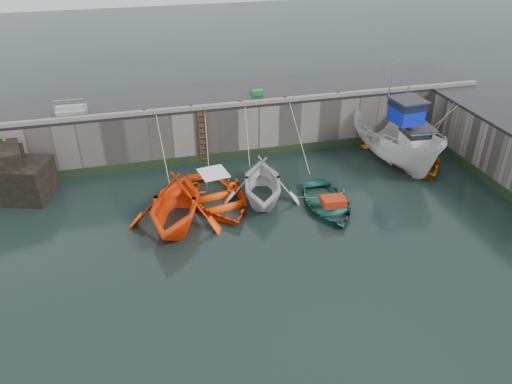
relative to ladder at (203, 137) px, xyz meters
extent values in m
plane|color=black|center=(2.00, -9.91, -1.59)|extent=(120.00, 120.00, 0.00)
cube|color=slate|center=(2.00, 2.59, -0.09)|extent=(30.00, 5.00, 3.00)
cube|color=black|center=(2.00, 2.59, 1.49)|extent=(30.00, 5.00, 0.16)
cube|color=slate|center=(2.00, 0.24, 1.67)|extent=(30.00, 0.30, 0.20)
cube|color=black|center=(2.00, 0.05, -1.34)|extent=(30.00, 0.08, 0.50)
cube|color=black|center=(13.96, -7.41, -1.34)|extent=(0.08, 15.00, 0.50)
cube|color=black|center=(-9.20, -1.51, -0.64)|extent=(2.96, 2.83, 1.90)
cube|color=black|center=(-10.20, -0.31, -0.44)|extent=(2.01, 1.83, 2.30)
cone|color=#2D591E|center=(-9.50, -1.71, 0.09)|extent=(0.44, 0.44, 0.45)
cone|color=#2D591E|center=(-10.00, -0.11, 0.99)|extent=(0.44, 0.44, 0.45)
cylinder|color=#3F1E0F|center=(-0.22, 0.01, 0.01)|extent=(0.07, 0.07, 3.20)
cylinder|color=#3F1E0F|center=(0.22, 0.01, 0.01)|extent=(0.07, 0.07, 3.20)
cube|color=#3F1E0F|center=(0.00, -0.01, -1.34)|extent=(0.44, 0.06, 0.05)
cube|color=#3F1E0F|center=(0.00, -0.01, -1.01)|extent=(0.44, 0.06, 0.05)
cube|color=#3F1E0F|center=(0.00, -0.01, -0.68)|extent=(0.44, 0.06, 0.05)
cube|color=#3F1E0F|center=(0.00, -0.01, -0.35)|extent=(0.44, 0.06, 0.05)
cube|color=#3F1E0F|center=(0.00, -0.01, -0.02)|extent=(0.44, 0.06, 0.05)
cube|color=#3F1E0F|center=(0.00, -0.01, 0.31)|extent=(0.44, 0.06, 0.05)
cube|color=#3F1E0F|center=(0.00, -0.01, 0.64)|extent=(0.44, 0.06, 0.05)
cube|color=#3F1E0F|center=(0.00, -0.01, 0.97)|extent=(0.44, 0.06, 0.05)
cube|color=#3F1E0F|center=(0.00, -0.01, 1.30)|extent=(0.44, 0.06, 0.05)
imported|color=#FF440D|center=(-2.27, -5.78, -1.59)|extent=(6.00, 6.47, 2.80)
imported|color=#FF4B0D|center=(-0.07, -4.40, -1.59)|extent=(4.63, 5.90, 1.11)
imported|color=silver|center=(2.13, -4.61, -1.59)|extent=(5.03, 5.52, 2.49)
imported|color=#1A5D52|center=(5.00, -6.15, -1.59)|extent=(3.42, 4.62, 0.92)
imported|color=silver|center=(10.50, -2.37, -0.46)|extent=(3.57, 7.90, 2.96)
cube|color=#0D1EC3|center=(10.56, -2.97, 1.62)|extent=(1.53, 1.62, 1.20)
cube|color=black|center=(10.56, -2.97, 1.97)|extent=(1.60, 1.69, 0.28)
cube|color=#262628|center=(10.56, -2.97, 2.26)|extent=(1.75, 1.84, 0.08)
cylinder|color=#A5A8AD|center=(10.39, -1.18, 2.52)|extent=(0.08, 0.08, 3.00)
imported|color=orange|center=(11.50, -2.33, -1.30)|extent=(4.87, 6.52, 1.29)
cube|color=white|center=(11.46, -2.93, -0.05)|extent=(1.50, 1.59, 1.20)
cube|color=black|center=(11.46, -2.93, 0.30)|extent=(1.56, 1.66, 0.28)
cube|color=#262628|center=(11.46, -2.93, 0.59)|extent=(1.71, 1.81, 0.08)
cylinder|color=#A5A8AD|center=(11.58, -1.14, 0.85)|extent=(0.08, 0.08, 3.00)
cube|color=#167B30|center=(3.53, 1.67, 1.71)|extent=(0.65, 0.37, 0.29)
cylinder|color=#A5A8AD|center=(-7.50, 0.69, 2.07)|extent=(0.05, 0.05, 1.00)
cylinder|color=#A5A8AD|center=(-6.00, 0.69, 2.07)|extent=(0.05, 0.05, 1.00)
cylinder|color=#A5A8AD|center=(-6.75, 0.69, 2.53)|extent=(1.50, 0.05, 0.05)
cube|color=gray|center=(-6.75, 1.19, 1.66)|extent=(1.60, 0.35, 0.18)
cube|color=gray|center=(-6.75, 1.54, 1.84)|extent=(1.60, 0.35, 0.18)
cylinder|color=#3F1E0F|center=(-3.00, 0.34, 1.71)|extent=(0.18, 0.18, 0.28)
cylinder|color=#3F1E0F|center=(-0.50, 0.34, 1.71)|extent=(0.18, 0.18, 0.28)
cylinder|color=#3F1E0F|center=(2.20, 0.34, 1.71)|extent=(0.18, 0.18, 0.28)
cylinder|color=#3F1E0F|center=(4.80, 0.34, 1.71)|extent=(0.18, 0.18, 0.28)
cylinder|color=#3F1E0F|center=(8.00, 0.34, 1.71)|extent=(0.18, 0.18, 0.28)
camera|label=1|loc=(-3.52, -25.26, 11.34)|focal=35.00mm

